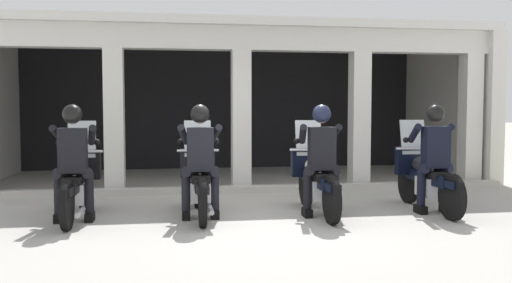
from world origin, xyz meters
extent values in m
plane|color=#A8A59E|center=(0.00, 3.00, 0.00)|extent=(80.00, 80.00, 0.00)
cube|color=black|center=(0.06, 6.31, 1.52)|extent=(10.33, 0.24, 3.05)
cube|color=silver|center=(0.06, 2.54, 2.83)|extent=(10.33, 0.36, 0.44)
cube|color=silver|center=(0.06, 4.35, 3.13)|extent=(10.33, 4.31, 0.16)
cube|color=silver|center=(5.13, 4.35, 1.52)|extent=(0.30, 4.31, 3.05)
cube|color=silver|center=(-2.27, 2.54, 1.30)|extent=(0.35, 0.36, 2.61)
cube|color=silver|center=(0.06, 2.54, 1.30)|extent=(0.35, 0.36, 2.61)
cube|color=silver|center=(2.40, 2.54, 1.30)|extent=(0.35, 0.36, 2.61)
cube|color=silver|center=(4.73, 2.54, 1.30)|extent=(0.35, 0.36, 2.61)
cube|color=#B7B5AD|center=(0.06, 2.04, 0.06)|extent=(9.93, 0.24, 0.12)
cylinder|color=black|center=(-2.54, 0.74, 0.32)|extent=(0.09, 0.64, 0.64)
cylinder|color=black|center=(-2.54, -0.66, 0.32)|extent=(0.09, 0.64, 0.64)
cube|color=black|center=(-2.54, 0.74, 0.53)|extent=(0.14, 0.44, 0.08)
cube|color=silver|center=(-2.54, -0.01, 0.37)|extent=(0.28, 0.44, 0.28)
cube|color=black|center=(-2.54, 0.04, 0.50)|extent=(0.18, 1.24, 0.16)
ellipsoid|color=black|center=(-2.54, 0.26, 0.68)|extent=(0.26, 0.48, 0.22)
cube|color=black|center=(-2.54, -0.14, 0.57)|extent=(0.24, 0.52, 0.10)
cube|color=black|center=(-2.54, -0.60, 0.50)|extent=(0.16, 0.48, 0.10)
cylinder|color=silver|center=(-2.54, 0.68, 0.56)|extent=(0.05, 0.24, 0.53)
cube|color=black|center=(-2.54, 0.62, 0.70)|extent=(0.52, 0.16, 0.44)
sphere|color=silver|center=(-2.54, 0.72, 0.72)|extent=(0.18, 0.18, 0.18)
cube|color=silver|center=(-2.54, 0.60, 1.07)|extent=(0.40, 0.14, 0.54)
cylinder|color=silver|center=(-2.54, 0.52, 0.90)|extent=(0.62, 0.04, 0.04)
cylinder|color=silver|center=(-2.42, -0.36, 0.18)|extent=(0.07, 0.55, 0.07)
cube|color=black|center=(-2.54, -0.16, 0.97)|extent=(0.36, 0.22, 0.60)
cube|color=#591414|center=(-2.54, -0.04, 0.99)|extent=(0.05, 0.02, 0.32)
sphere|color=#936B51|center=(-2.54, -0.14, 1.43)|extent=(0.21, 0.21, 0.21)
sphere|color=black|center=(-2.54, -0.14, 1.46)|extent=(0.26, 0.26, 0.26)
cylinder|color=black|center=(-2.40, -0.14, 0.66)|extent=(0.26, 0.29, 0.17)
cylinder|color=black|center=(-2.34, -0.14, 0.39)|extent=(0.12, 0.12, 0.53)
cube|color=black|center=(-2.34, -0.13, 0.06)|extent=(0.11, 0.26, 0.12)
cylinder|color=black|center=(-2.68, -0.14, 0.66)|extent=(0.26, 0.29, 0.17)
cylinder|color=black|center=(-2.74, -0.14, 0.39)|extent=(0.12, 0.12, 0.53)
cube|color=black|center=(-2.74, -0.13, 0.06)|extent=(0.11, 0.26, 0.12)
cylinder|color=black|center=(-2.32, 0.07, 1.16)|extent=(0.19, 0.48, 0.31)
sphere|color=black|center=(-2.28, 0.28, 1.05)|extent=(0.09, 0.09, 0.09)
cylinder|color=black|center=(-2.76, 0.07, 1.16)|extent=(0.19, 0.48, 0.31)
sphere|color=black|center=(-2.80, 0.28, 1.05)|extent=(0.09, 0.09, 0.09)
cylinder|color=black|center=(-0.85, 0.68, 0.32)|extent=(0.09, 0.64, 0.64)
cylinder|color=black|center=(-0.85, -0.72, 0.32)|extent=(0.09, 0.64, 0.64)
cube|color=black|center=(-0.85, 0.68, 0.53)|extent=(0.14, 0.44, 0.08)
cube|color=silver|center=(-0.85, -0.07, 0.37)|extent=(0.28, 0.44, 0.28)
cube|color=black|center=(-0.85, -0.02, 0.50)|extent=(0.18, 1.24, 0.16)
ellipsoid|color=#1E2338|center=(-0.85, 0.20, 0.68)|extent=(0.26, 0.48, 0.22)
cube|color=black|center=(-0.85, -0.20, 0.57)|extent=(0.24, 0.52, 0.10)
cube|color=black|center=(-0.85, -0.66, 0.50)|extent=(0.16, 0.48, 0.10)
cylinder|color=silver|center=(-0.85, 0.62, 0.56)|extent=(0.05, 0.24, 0.53)
cube|color=black|center=(-0.85, 0.56, 0.70)|extent=(0.52, 0.16, 0.44)
sphere|color=silver|center=(-0.85, 0.66, 0.72)|extent=(0.18, 0.18, 0.18)
cube|color=silver|center=(-0.85, 0.54, 1.07)|extent=(0.40, 0.14, 0.54)
cylinder|color=silver|center=(-0.85, 0.46, 0.90)|extent=(0.62, 0.04, 0.04)
cylinder|color=silver|center=(-0.73, -0.42, 0.18)|extent=(0.07, 0.55, 0.07)
cube|color=black|center=(-0.85, -0.22, 0.97)|extent=(0.36, 0.22, 0.60)
cube|color=#14193F|center=(-0.85, -0.10, 0.99)|extent=(0.05, 0.02, 0.32)
sphere|color=tan|center=(-0.85, -0.20, 1.43)|extent=(0.21, 0.21, 0.21)
sphere|color=black|center=(-0.85, -0.20, 1.46)|extent=(0.26, 0.26, 0.26)
cylinder|color=black|center=(-0.71, -0.20, 0.66)|extent=(0.26, 0.29, 0.17)
cylinder|color=black|center=(-0.65, -0.20, 0.39)|extent=(0.12, 0.12, 0.53)
cube|color=black|center=(-0.65, -0.19, 0.06)|extent=(0.11, 0.26, 0.12)
cylinder|color=black|center=(-0.99, -0.20, 0.66)|extent=(0.26, 0.29, 0.17)
cylinder|color=black|center=(-1.05, -0.20, 0.39)|extent=(0.12, 0.12, 0.53)
cube|color=black|center=(-1.05, -0.19, 0.06)|extent=(0.11, 0.26, 0.12)
cylinder|color=black|center=(-0.63, 0.01, 1.16)|extent=(0.19, 0.48, 0.31)
sphere|color=black|center=(-0.59, 0.22, 1.05)|extent=(0.09, 0.09, 0.09)
cylinder|color=black|center=(-1.07, 0.01, 1.16)|extent=(0.19, 0.48, 0.31)
sphere|color=black|center=(-1.11, 0.22, 1.05)|extent=(0.09, 0.09, 0.09)
cylinder|color=black|center=(0.85, 0.59, 0.32)|extent=(0.09, 0.64, 0.64)
cylinder|color=black|center=(0.85, -0.81, 0.32)|extent=(0.09, 0.64, 0.64)
cube|color=black|center=(0.85, 0.59, 0.53)|extent=(0.14, 0.44, 0.08)
cube|color=silver|center=(0.85, -0.16, 0.37)|extent=(0.28, 0.44, 0.28)
cube|color=black|center=(0.85, -0.11, 0.50)|extent=(0.18, 1.24, 0.16)
ellipsoid|color=#B2B2B7|center=(0.85, 0.11, 0.68)|extent=(0.26, 0.48, 0.22)
cube|color=black|center=(0.85, -0.29, 0.57)|extent=(0.24, 0.52, 0.10)
cube|color=black|center=(0.85, -0.75, 0.50)|extent=(0.16, 0.48, 0.10)
cylinder|color=silver|center=(0.85, 0.53, 0.56)|extent=(0.05, 0.24, 0.53)
cube|color=black|center=(0.85, 0.47, 0.70)|extent=(0.52, 0.16, 0.44)
sphere|color=silver|center=(0.85, 0.57, 0.72)|extent=(0.18, 0.18, 0.18)
cube|color=silver|center=(0.85, 0.45, 1.07)|extent=(0.40, 0.14, 0.54)
cylinder|color=silver|center=(0.85, 0.37, 0.90)|extent=(0.62, 0.04, 0.04)
cylinder|color=silver|center=(0.97, -0.51, 0.18)|extent=(0.07, 0.55, 0.07)
cube|color=black|center=(0.85, -0.31, 0.97)|extent=(0.36, 0.22, 0.60)
cube|color=#591414|center=(0.85, -0.19, 0.99)|extent=(0.05, 0.02, 0.32)
sphere|color=tan|center=(0.85, -0.29, 1.43)|extent=(0.21, 0.21, 0.21)
sphere|color=#191E38|center=(0.85, -0.29, 1.46)|extent=(0.26, 0.26, 0.26)
cylinder|color=black|center=(0.99, -0.29, 0.66)|extent=(0.26, 0.29, 0.17)
cylinder|color=black|center=(1.05, -0.29, 0.39)|extent=(0.12, 0.12, 0.53)
cube|color=black|center=(1.05, -0.28, 0.06)|extent=(0.11, 0.26, 0.12)
cylinder|color=black|center=(0.71, -0.29, 0.66)|extent=(0.26, 0.29, 0.17)
cylinder|color=black|center=(0.65, -0.29, 0.39)|extent=(0.12, 0.12, 0.53)
cube|color=black|center=(0.65, -0.28, 0.06)|extent=(0.11, 0.26, 0.12)
cylinder|color=black|center=(1.07, -0.08, 1.16)|extent=(0.19, 0.48, 0.31)
sphere|color=black|center=(1.11, 0.13, 1.05)|extent=(0.09, 0.09, 0.09)
cylinder|color=black|center=(0.63, -0.08, 1.16)|extent=(0.19, 0.48, 0.31)
sphere|color=black|center=(0.59, 0.13, 1.05)|extent=(0.09, 0.09, 0.09)
cylinder|color=black|center=(2.54, 0.58, 0.32)|extent=(0.09, 0.64, 0.64)
cylinder|color=black|center=(2.54, -0.82, 0.32)|extent=(0.09, 0.64, 0.64)
cube|color=black|center=(2.54, 0.58, 0.53)|extent=(0.14, 0.44, 0.08)
cube|color=silver|center=(2.54, -0.17, 0.37)|extent=(0.28, 0.44, 0.28)
cube|color=black|center=(2.54, -0.12, 0.50)|extent=(0.18, 1.24, 0.16)
ellipsoid|color=black|center=(2.54, 0.10, 0.68)|extent=(0.26, 0.48, 0.22)
cube|color=black|center=(2.54, -0.30, 0.57)|extent=(0.24, 0.52, 0.10)
cube|color=black|center=(2.54, -0.76, 0.50)|extent=(0.16, 0.48, 0.10)
cylinder|color=silver|center=(2.54, 0.52, 0.56)|extent=(0.05, 0.24, 0.53)
cube|color=black|center=(2.54, 0.46, 0.70)|extent=(0.52, 0.16, 0.44)
sphere|color=silver|center=(2.54, 0.56, 0.72)|extent=(0.18, 0.18, 0.18)
cube|color=silver|center=(2.54, 0.44, 1.07)|extent=(0.40, 0.14, 0.54)
cylinder|color=silver|center=(2.54, 0.36, 0.90)|extent=(0.62, 0.04, 0.04)
cylinder|color=silver|center=(2.66, -0.52, 0.18)|extent=(0.07, 0.55, 0.07)
cube|color=black|center=(2.54, -0.32, 0.97)|extent=(0.36, 0.22, 0.60)
cube|color=#591414|center=(2.54, -0.20, 0.99)|extent=(0.05, 0.02, 0.32)
sphere|color=tan|center=(2.54, -0.30, 1.43)|extent=(0.21, 0.21, 0.21)
sphere|color=black|center=(2.54, -0.30, 1.46)|extent=(0.26, 0.26, 0.26)
cylinder|color=black|center=(2.68, -0.30, 0.66)|extent=(0.26, 0.29, 0.17)
cylinder|color=black|center=(2.74, -0.30, 0.39)|extent=(0.12, 0.12, 0.53)
cube|color=black|center=(2.74, -0.29, 0.06)|extent=(0.11, 0.26, 0.12)
cylinder|color=black|center=(2.40, -0.30, 0.66)|extent=(0.26, 0.29, 0.17)
cylinder|color=black|center=(2.34, -0.30, 0.39)|extent=(0.12, 0.12, 0.53)
cube|color=black|center=(2.34, -0.29, 0.06)|extent=(0.11, 0.26, 0.12)
cylinder|color=black|center=(2.76, -0.09, 1.16)|extent=(0.19, 0.48, 0.31)
sphere|color=black|center=(2.80, 0.12, 1.05)|extent=(0.09, 0.09, 0.09)
cylinder|color=black|center=(2.32, -0.09, 1.16)|extent=(0.19, 0.48, 0.31)
sphere|color=black|center=(2.28, 0.12, 1.05)|extent=(0.09, 0.09, 0.09)
camera|label=1|loc=(-1.23, -7.77, 1.55)|focal=38.60mm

